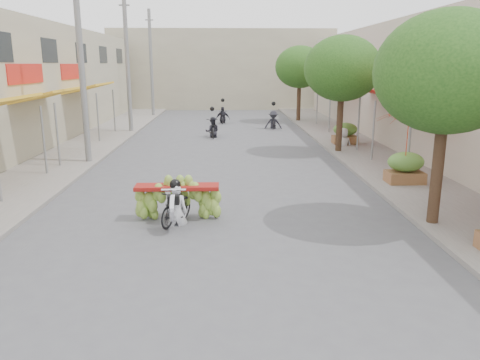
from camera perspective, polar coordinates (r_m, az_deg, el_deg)
ground at (r=8.06m, az=-3.14°, el=-15.67°), size 120.00×120.00×0.00m
sidewalk_left at (r=23.48m, az=-19.72°, el=3.51°), size 4.00×60.00×0.12m
sidewalk_right at (r=23.37m, az=15.12°, el=3.79°), size 4.00×60.00×0.12m
far_building at (r=45.01m, az=-2.18°, el=13.31°), size 20.00×6.00×7.00m
utility_pole_mid at (r=19.81m, az=-18.80°, el=13.36°), size 0.60×0.24×8.00m
utility_pole_far at (r=28.56m, az=-13.56°, el=13.66°), size 0.60×0.24×8.00m
utility_pole_back at (r=37.43m, az=-10.78°, el=13.77°), size 0.60×0.24×8.00m
street_tree_near at (r=12.18m, az=23.97°, el=11.85°), size 3.40×3.40×5.25m
street_tree_mid at (r=21.64m, az=12.37°, el=13.11°), size 3.40×3.40×5.25m
street_tree_far at (r=33.42m, az=7.29°, el=13.49°), size 3.40×3.40×5.25m
produce_crate_mid at (r=16.49m, az=19.53°, el=1.70°), size 1.20×0.88×1.16m
produce_crate_far at (r=24.00m, az=12.70°, el=5.78°), size 1.20×0.88×1.16m
banana_motorbike at (r=12.11m, az=-7.74°, el=-2.02°), size 2.20×1.79×1.98m
market_umbrella at (r=15.92m, az=20.14°, el=8.09°), size 2.89×2.89×1.98m
pedestrian at (r=23.39m, az=12.55°, el=6.22°), size 0.85×0.52×1.71m
bg_motorbike_a at (r=26.29m, az=-3.39°, el=6.81°), size 0.82×1.75×1.95m
bg_motorbike_b at (r=29.81m, az=4.09°, el=7.91°), size 1.09×1.59×1.95m
bg_motorbike_c at (r=32.61m, az=-2.11°, el=8.39°), size 1.00×1.47×1.95m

